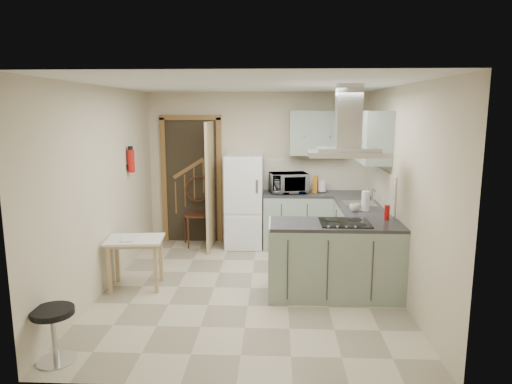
{
  "coord_description": "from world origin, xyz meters",
  "views": [
    {
      "loc": [
        0.31,
        -5.43,
        2.21
      ],
      "look_at": [
        0.05,
        0.45,
        1.15
      ],
      "focal_mm": 32.0,
      "sensor_mm": 36.0,
      "label": 1
    }
  ],
  "objects_px": {
    "microwave": "(288,183)",
    "fridge": "(244,201)",
    "peninsula": "(335,260)",
    "bentwood_chair": "(197,215)",
    "extractor_hood": "(347,154)",
    "stool": "(54,335)",
    "drop_leaf_table": "(136,263)"
  },
  "relations": [
    {
      "from": "fridge",
      "to": "drop_leaf_table",
      "type": "bearing_deg",
      "value": -124.11
    },
    {
      "from": "extractor_hood",
      "to": "microwave",
      "type": "height_order",
      "value": "extractor_hood"
    },
    {
      "from": "peninsula",
      "to": "bentwood_chair",
      "type": "xyz_separation_m",
      "value": [
        -2.0,
        2.02,
        0.06
      ]
    },
    {
      "from": "peninsula",
      "to": "microwave",
      "type": "distance_m",
      "value": 2.13
    },
    {
      "from": "fridge",
      "to": "drop_leaf_table",
      "type": "relative_size",
      "value": 2.21
    },
    {
      "from": "microwave",
      "to": "extractor_hood",
      "type": "bearing_deg",
      "value": -84.17
    },
    {
      "from": "extractor_hood",
      "to": "stool",
      "type": "distance_m",
      "value": 3.51
    },
    {
      "from": "extractor_hood",
      "to": "microwave",
      "type": "bearing_deg",
      "value": 107.22
    },
    {
      "from": "fridge",
      "to": "drop_leaf_table",
      "type": "xyz_separation_m",
      "value": [
        -1.24,
        -1.83,
        -0.43
      ]
    },
    {
      "from": "bentwood_chair",
      "to": "stool",
      "type": "distance_m",
      "value": 3.68
    },
    {
      "from": "fridge",
      "to": "stool",
      "type": "relative_size",
      "value": 3.01
    },
    {
      "from": "fridge",
      "to": "stool",
      "type": "height_order",
      "value": "fridge"
    },
    {
      "from": "fridge",
      "to": "peninsula",
      "type": "height_order",
      "value": "fridge"
    },
    {
      "from": "extractor_hood",
      "to": "stool",
      "type": "bearing_deg",
      "value": -150.12
    },
    {
      "from": "peninsula",
      "to": "bentwood_chair",
      "type": "relative_size",
      "value": 1.51
    },
    {
      "from": "extractor_hood",
      "to": "stool",
      "type": "height_order",
      "value": "extractor_hood"
    },
    {
      "from": "peninsula",
      "to": "extractor_hood",
      "type": "relative_size",
      "value": 1.72
    },
    {
      "from": "extractor_hood",
      "to": "drop_leaf_table",
      "type": "bearing_deg",
      "value": 176.66
    },
    {
      "from": "peninsula",
      "to": "drop_leaf_table",
      "type": "distance_m",
      "value": 2.47
    },
    {
      "from": "fridge",
      "to": "stool",
      "type": "distance_m",
      "value": 3.88
    },
    {
      "from": "extractor_hood",
      "to": "bentwood_chair",
      "type": "xyz_separation_m",
      "value": [
        -2.1,
        2.02,
        -1.21
      ]
    },
    {
      "from": "extractor_hood",
      "to": "stool",
      "type": "relative_size",
      "value": 1.8
    },
    {
      "from": "stool",
      "to": "bentwood_chair",
      "type": "bearing_deg",
      "value": 79.55
    },
    {
      "from": "drop_leaf_table",
      "to": "stool",
      "type": "relative_size",
      "value": 1.36
    },
    {
      "from": "peninsula",
      "to": "stool",
      "type": "bearing_deg",
      "value": -149.2
    },
    {
      "from": "drop_leaf_table",
      "to": "bentwood_chair",
      "type": "height_order",
      "value": "bentwood_chair"
    },
    {
      "from": "bentwood_chair",
      "to": "microwave",
      "type": "bearing_deg",
      "value": -20.22
    },
    {
      "from": "fridge",
      "to": "peninsula",
      "type": "distance_m",
      "value": 2.35
    },
    {
      "from": "peninsula",
      "to": "extractor_hood",
      "type": "xyz_separation_m",
      "value": [
        0.1,
        0.0,
        1.27
      ]
    },
    {
      "from": "peninsula",
      "to": "fridge",
      "type": "bearing_deg",
      "value": 121.74
    },
    {
      "from": "fridge",
      "to": "extractor_hood",
      "type": "height_order",
      "value": "extractor_hood"
    },
    {
      "from": "microwave",
      "to": "fridge",
      "type": "bearing_deg",
      "value": 167.99
    }
  ]
}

